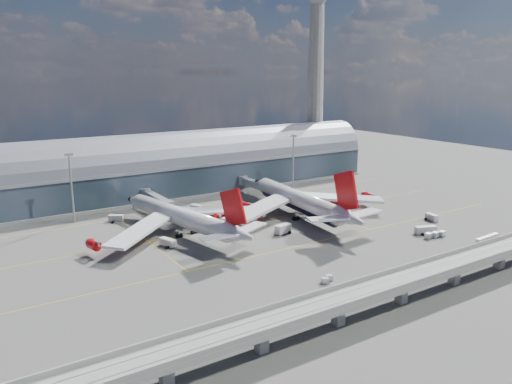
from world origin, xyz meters
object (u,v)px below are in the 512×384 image
floodlight_mast_left (71,186)px  service_truck_3 (432,217)px  service_truck_4 (197,208)px  service_truck_5 (116,218)px  airliner_right (301,202)px  service_truck_2 (425,230)px  service_truck_1 (283,229)px  cargo_train_0 (327,279)px  service_truck_0 (168,242)px  cargo_train_1 (487,238)px  floodlight_mast_right (293,160)px  control_tower (316,76)px  airliner_left (183,217)px  cargo_train_2 (435,235)px

floodlight_mast_left → service_truck_3: bearing=-31.7°
service_truck_4 → service_truck_5: (-30.76, 4.44, -0.19)m
airliner_right → service_truck_2: airliner_right is taller
service_truck_1 → cargo_train_0: 41.44m
cargo_train_0 → service_truck_0: bearing=50.3°
floodlight_mast_left → service_truck_2: size_ratio=3.40×
cargo_train_0 → cargo_train_1: bearing=-68.9°
service_truck_1 → service_truck_2: service_truck_1 is taller
service_truck_2 → floodlight_mast_right: bearing=17.2°
control_tower → cargo_train_1: 135.11m
floodlight_mast_right → cargo_train_0: 108.53m
service_truck_1 → service_truck_3: bearing=-117.2°
floodlight_mast_right → service_truck_4: (-56.11, -11.86, -12.15)m
airliner_left → cargo_train_1: 100.57m
service_truck_3 → cargo_train_0: service_truck_3 is taller
service_truck_0 → cargo_train_0: 54.19m
airliner_left → service_truck_3: size_ratio=12.80×
service_truck_5 → cargo_train_1: bearing=-98.7°
service_truck_0 → cargo_train_1: size_ratio=0.54×
service_truck_3 → service_truck_5: bearing=157.7°
service_truck_1 → cargo_train_0: size_ratio=1.31×
service_truck_5 → cargo_train_2: bearing=-98.5°
airliner_left → service_truck_3: bearing=-33.7°
cargo_train_0 → airliner_right: bearing=-7.4°
control_tower → service_truck_4: (-91.11, -39.86, -50.16)m
floodlight_mast_right → service_truck_1: size_ratio=4.33×
service_truck_0 → service_truck_2: size_ratio=0.84×
service_truck_2 → cargo_train_2: size_ratio=0.89×
airliner_right → cargo_train_1: airliner_right is taller
floodlight_mast_left → cargo_train_1: size_ratio=2.18×
airliner_right → service_truck_5: airliner_right is taller
floodlight_mast_right → service_truck_5: floodlight_mast_right is taller
service_truck_3 → cargo_train_0: size_ratio=1.19×
cargo_train_0 → floodlight_mast_right: bearing=-8.3°
airliner_left → service_truck_5: 31.41m
floodlight_mast_left → service_truck_0: floodlight_mast_left is taller
service_truck_1 → control_tower: bearing=-54.3°
service_truck_0 → service_truck_3: bearing=-34.1°
cargo_train_0 → service_truck_5: bearing=43.2°
control_tower → cargo_train_0: 159.14m
airliner_right → cargo_train_0: 60.71m
service_truck_5 → service_truck_1: bearing=-102.3°
floodlight_mast_left → service_truck_2: floodlight_mast_left is taller
service_truck_2 → cargo_train_1: service_truck_2 is taller
service_truck_4 → airliner_right: bearing=-63.8°
cargo_train_2 → service_truck_4: bearing=26.4°
service_truck_2 → service_truck_5: (-84.51, 71.14, -0.09)m
service_truck_2 → cargo_train_1: size_ratio=0.64×
airliner_left → airliner_right: airliner_right is taller
service_truck_0 → service_truck_5: bearing=80.5°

